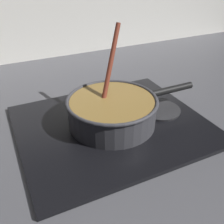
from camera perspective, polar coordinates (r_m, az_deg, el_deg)
name	(u,v)px	position (r m, az deg, el deg)	size (l,w,h in m)	color
ground	(128,145)	(0.77, 3.46, -7.33)	(2.40, 1.60, 0.04)	#4C4C51
hob_plate	(112,125)	(0.80, 0.00, -2.80)	(0.56, 0.48, 0.01)	black
burner_ring	(112,122)	(0.80, 0.00, -2.21)	(0.19, 0.19, 0.01)	#592D0C
spare_burner	(160,110)	(0.88, 10.39, 0.51)	(0.14, 0.14, 0.01)	#262628
cooking_pan	(112,110)	(0.78, 0.10, 0.37)	(0.43, 0.27, 0.28)	#38383D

